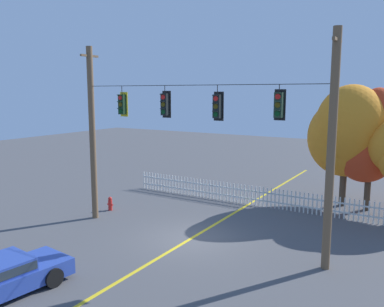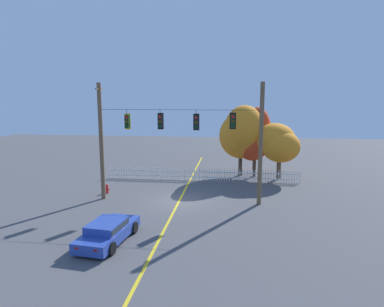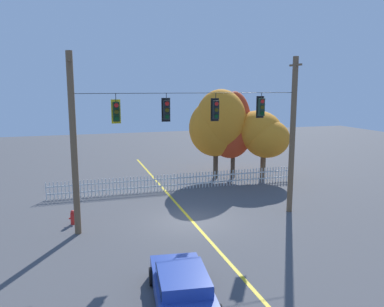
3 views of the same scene
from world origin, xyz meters
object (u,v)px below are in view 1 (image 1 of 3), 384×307
(traffic_signal_eastbound_side, at_px, (122,104))
(autumn_maple_near_fence, at_px, (348,132))
(traffic_signal_northbound_secondary, at_px, (279,105))
(autumn_maple_mid, at_px, (371,141))
(traffic_signal_westbound_side, at_px, (165,104))
(traffic_signal_northbound_primary, at_px, (217,106))
(fire_hydrant, at_px, (110,204))

(traffic_signal_eastbound_side, bearing_deg, autumn_maple_near_fence, 45.95)
(traffic_signal_northbound_secondary, relative_size, autumn_maple_mid, 0.20)
(traffic_signal_westbound_side, distance_m, traffic_signal_northbound_primary, 2.53)
(traffic_signal_northbound_secondary, distance_m, autumn_maple_near_fence, 8.88)
(traffic_signal_eastbound_side, height_order, traffic_signal_northbound_secondary, same)
(traffic_signal_eastbound_side, bearing_deg, traffic_signal_westbound_side, 0.01)
(autumn_maple_near_fence, bearing_deg, autumn_maple_mid, 1.92)
(traffic_signal_westbound_side, xyz_separation_m, autumn_maple_near_fence, (5.98, 8.66, -1.64))
(traffic_signal_northbound_primary, bearing_deg, autumn_maple_near_fence, 68.29)
(traffic_signal_westbound_side, xyz_separation_m, fire_hydrant, (-4.61, 1.34, -5.41))
(traffic_signal_eastbound_side, relative_size, traffic_signal_northbound_primary, 0.99)
(autumn_maple_mid, bearing_deg, traffic_signal_northbound_primary, -117.86)
(traffic_signal_westbound_side, xyz_separation_m, autumn_maple_mid, (7.13, 8.70, -2.06))
(traffic_signal_northbound_secondary, distance_m, fire_hydrant, 11.19)
(traffic_signal_northbound_primary, height_order, autumn_maple_mid, traffic_signal_northbound_primary)
(traffic_signal_northbound_secondary, height_order, autumn_maple_mid, traffic_signal_northbound_secondary)
(traffic_signal_northbound_primary, height_order, traffic_signal_northbound_secondary, same)
(fire_hydrant, bearing_deg, autumn_maple_near_fence, 34.64)
(traffic_signal_northbound_secondary, xyz_separation_m, autumn_maple_mid, (2.07, 8.70, -2.12))
(traffic_signal_eastbound_side, distance_m, traffic_signal_northbound_primary, 4.93)
(traffic_signal_eastbound_side, bearing_deg, traffic_signal_northbound_primary, 0.00)
(traffic_signal_northbound_primary, bearing_deg, autumn_maple_mid, 62.14)
(traffic_signal_northbound_secondary, bearing_deg, traffic_signal_westbound_side, 180.00)
(traffic_signal_eastbound_side, xyz_separation_m, autumn_maple_near_fence, (8.38, 8.66, -1.60))
(traffic_signal_westbound_side, bearing_deg, traffic_signal_northbound_secondary, -0.00)
(autumn_maple_near_fence, xyz_separation_m, autumn_maple_mid, (1.15, 0.04, -0.42))
(traffic_signal_eastbound_side, bearing_deg, fire_hydrant, 148.69)
(autumn_maple_mid, xyz_separation_m, fire_hydrant, (-11.74, -7.36, -3.35))
(traffic_signal_eastbound_side, xyz_separation_m, traffic_signal_northbound_secondary, (7.46, 0.00, 0.10))
(traffic_signal_eastbound_side, xyz_separation_m, traffic_signal_northbound_primary, (4.93, 0.00, 0.00))
(traffic_signal_westbound_side, relative_size, autumn_maple_near_fence, 0.21)
(traffic_signal_westbound_side, relative_size, autumn_maple_mid, 0.21)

